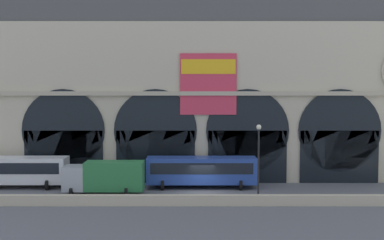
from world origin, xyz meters
name	(u,v)px	position (x,y,z in m)	size (l,w,h in m)	color
ground_plane	(202,193)	(0.00, 0.00, 0.00)	(200.00, 200.00, 0.00)	slate
quay_parapet_wall	(203,200)	(0.00, -5.08, 0.46)	(90.00, 0.70, 0.91)	beige
station_building	(201,89)	(0.03, 7.86, 9.96)	(50.55, 6.14, 20.41)	beige
bus_west	(12,170)	(-19.15, 2.44, 1.78)	(11.00, 3.25, 3.10)	white
box_truck_midwest	(105,177)	(-9.24, -0.64, 1.70)	(7.50, 2.91, 3.12)	#ADB2B7
bus_center	(201,170)	(-0.05, 2.36, 1.78)	(11.00, 3.25, 3.10)	#28479E
street_lamp_quayside	(258,153)	(4.78, -4.28, 4.41)	(0.44, 0.44, 6.90)	black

